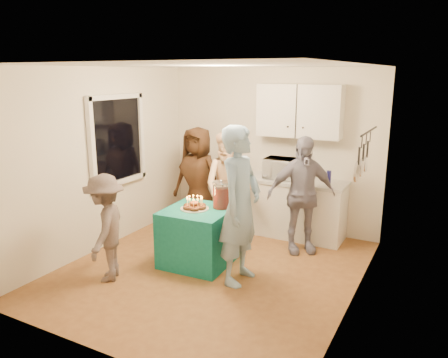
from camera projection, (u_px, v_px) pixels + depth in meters
The scene contains 19 objects.
floor at pixel (211, 269), 5.73m from camera, with size 4.00×4.00×0.00m, color brown.
ceiling at pixel (210, 65), 5.12m from camera, with size 4.00×4.00×0.00m, color white.
back_wall at pixel (271, 149), 7.14m from camera, with size 3.60×3.60×0.00m, color silver.
left_wall at pixel (102, 160), 6.25m from camera, with size 4.00×4.00×0.00m, color silver.
right_wall at pixel (359, 191), 4.60m from camera, with size 4.00×4.00×0.00m, color silver.
window_night at pixel (117, 140), 6.43m from camera, with size 0.04×1.00×1.20m, color black.
counter at pixel (275, 206), 7.00m from camera, with size 2.20×0.58×0.86m, color white.
countertop at pixel (275, 179), 6.89m from camera, with size 2.24×0.62×0.05m, color beige.
upper_cabinet at pixel (299, 111), 6.63m from camera, with size 1.30×0.30×0.80m, color white.
pot_rack at pixel (366, 152), 5.17m from camera, with size 0.12×1.00×0.60m, color black.
microwave at pixel (283, 168), 6.79m from camera, with size 0.57×0.38×0.31m, color white.
party_table at pixel (198, 236), 5.85m from camera, with size 0.85×0.85×0.76m, color #117164.
donut_cake at pixel (195, 203), 5.75m from camera, with size 0.38×0.38×0.18m, color #381C0C, non-canonical shape.
punch_jar at pixel (221, 196), 5.78m from camera, with size 0.22×0.22×0.34m, color #B41B0E.
man_birthday at pixel (240, 206), 5.22m from camera, with size 0.71×0.46×1.93m, color #86A7C3.
woman_back_left at pixel (197, 179), 7.05m from camera, with size 0.83×0.54×1.69m, color #522F17.
woman_back_center at pixel (230, 188), 6.51m from camera, with size 0.83×0.64×1.70m, color #F1AA7D.
woman_back_right at pixel (301, 195), 6.14m from camera, with size 0.99×0.41×1.68m, color #160F33.
child_near_left at pixel (106, 228), 5.33m from camera, with size 0.87×0.50×1.34m, color #4C3F3D.
Camera 1 is at (2.64, -4.59, 2.51)m, focal length 35.00 mm.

